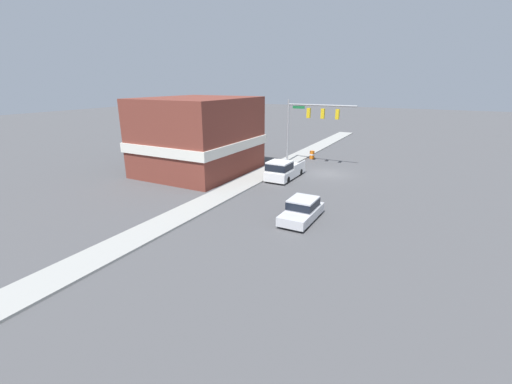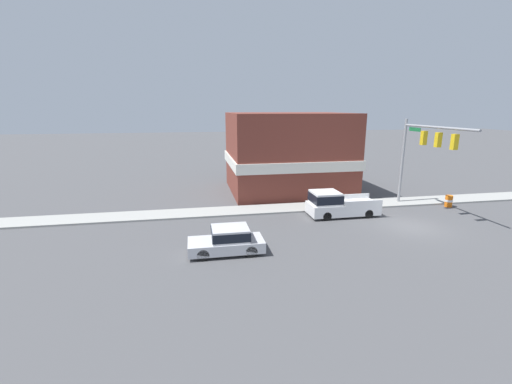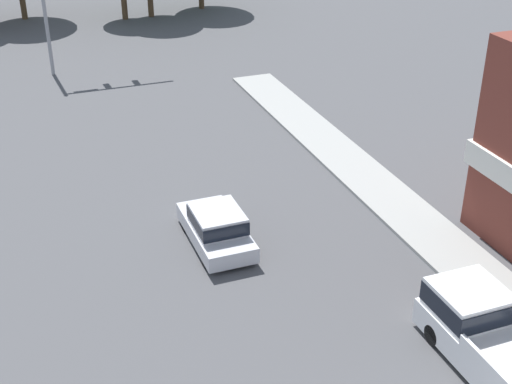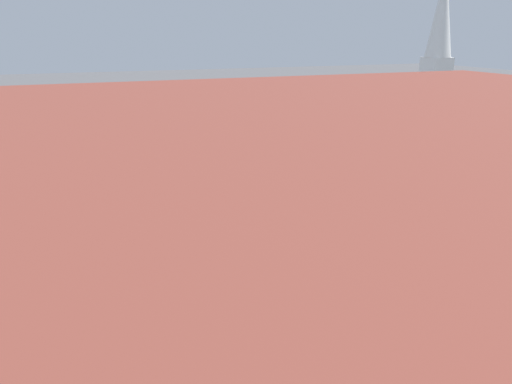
{
  "view_description": "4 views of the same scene",
  "coord_description": "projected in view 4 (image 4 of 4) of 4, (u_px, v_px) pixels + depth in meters",
  "views": [
    {
      "loc": [
        -9.59,
        33.54,
        9.04
      ],
      "look_at": [
        0.68,
        14.45,
        2.02
      ],
      "focal_mm": 24.0,
      "sensor_mm": 36.0,
      "label": 1
    },
    {
      "loc": [
        -20.07,
        14.64,
        7.98
      ],
      "look_at": [
        0.83,
        10.77,
        2.75
      ],
      "focal_mm": 24.0,
      "sensor_mm": 36.0,
      "label": 2
    },
    {
      "loc": [
        -8.72,
        -8.62,
        14.31
      ],
      "look_at": [
        -0.92,
        11.84,
        2.54
      ],
      "focal_mm": 50.0,
      "sensor_mm": 36.0,
      "label": 3
    },
    {
      "loc": [
        15.59,
        3.35,
        8.28
      ],
      "look_at": [
        -1.48,
        10.01,
        2.39
      ],
      "focal_mm": 35.0,
      "sensor_mm": 36.0,
      "label": 4
    }
  ],
  "objects": [
    {
      "name": "church_steeple",
      "position": [
        439.0,
        45.0,
        43.59
      ],
      "size": [
        2.27,
        2.27,
        13.69
      ],
      "color": "white",
      "rests_on": "ground"
    },
    {
      "name": "pickup_truck_parked",
      "position": [
        117.0,
        317.0,
        13.47
      ],
      "size": [
        2.12,
        5.28,
        1.94
      ],
      "color": "black",
      "rests_on": "ground"
    },
    {
      "name": "car_lead",
      "position": [
        314.0,
        216.0,
        21.26
      ],
      "size": [
        1.87,
        4.23,
        1.51
      ],
      "color": "black",
      "rests_on": "ground"
    }
  ]
}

